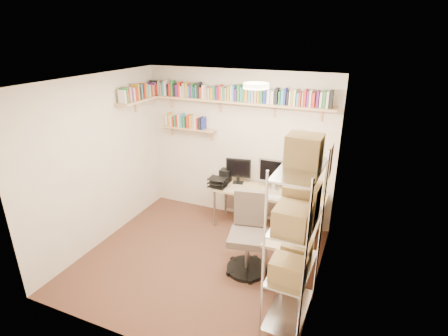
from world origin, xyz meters
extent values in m
plane|color=#46291E|center=(0.00, 0.00, 0.00)|extent=(3.20, 3.20, 0.00)
cube|color=beige|center=(0.00, 1.50, 1.25)|extent=(3.20, 0.04, 2.50)
cube|color=beige|center=(-1.60, 0.00, 1.25)|extent=(0.04, 3.00, 2.50)
cube|color=beige|center=(1.60, 0.00, 1.25)|extent=(0.04, 3.00, 2.50)
cube|color=beige|center=(0.00, -1.50, 1.25)|extent=(3.20, 0.04, 2.50)
cube|color=silver|center=(0.00, 0.00, 2.50)|extent=(3.20, 3.00, 0.04)
cube|color=silver|center=(1.59, 0.55, 1.55)|extent=(0.01, 0.30, 0.42)
cube|color=white|center=(1.59, 0.15, 1.50)|extent=(0.01, 0.28, 0.38)
cylinder|color=#FFEAC6|center=(0.70, 0.20, 2.46)|extent=(0.30, 0.30, 0.06)
cube|color=tan|center=(0.00, 1.38, 2.02)|extent=(3.05, 0.25, 0.03)
cube|color=tan|center=(-1.48, 0.95, 2.02)|extent=(0.25, 1.00, 0.03)
cube|color=tan|center=(-0.85, 1.40, 1.50)|extent=(0.95, 0.20, 0.02)
cube|color=tan|center=(-1.20, 1.44, 1.95)|extent=(0.03, 0.20, 0.20)
cube|color=tan|center=(-0.30, 1.44, 1.95)|extent=(0.03, 0.20, 0.20)
cube|color=tan|center=(0.60, 1.44, 1.95)|extent=(0.03, 0.20, 0.20)
cube|color=tan|center=(1.30, 1.44, 1.95)|extent=(0.03, 0.20, 0.20)
cube|color=teal|center=(-1.47, 1.38, 2.14)|extent=(0.02, 0.12, 0.21)
cube|color=gray|center=(-1.43, 1.38, 2.14)|extent=(0.03, 0.11, 0.21)
cube|color=red|center=(-1.39, 1.38, 2.12)|extent=(0.03, 0.14, 0.17)
cube|color=gray|center=(-1.36, 1.38, 2.15)|extent=(0.03, 0.14, 0.23)
cube|color=gray|center=(-1.32, 1.38, 2.13)|extent=(0.03, 0.12, 0.20)
cube|color=teal|center=(-1.27, 1.38, 2.15)|extent=(0.04, 0.13, 0.22)
cube|color=beige|center=(-1.23, 1.38, 2.16)|extent=(0.04, 0.15, 0.25)
cube|color=black|center=(-1.19, 1.38, 2.13)|extent=(0.03, 0.14, 0.19)
cube|color=red|center=(-1.15, 1.38, 2.14)|extent=(0.03, 0.15, 0.22)
cube|color=#267337|center=(-1.11, 1.38, 2.16)|extent=(0.03, 0.13, 0.25)
cube|color=black|center=(-1.07, 1.38, 2.13)|extent=(0.03, 0.11, 0.20)
cube|color=#541A61|center=(-1.02, 1.38, 2.13)|extent=(0.04, 0.14, 0.19)
cube|color=red|center=(-0.97, 1.38, 2.15)|extent=(0.04, 0.13, 0.24)
cube|color=beige|center=(-0.93, 1.38, 2.12)|extent=(0.03, 0.14, 0.18)
cube|color=gray|center=(-0.89, 1.38, 2.15)|extent=(0.04, 0.15, 0.23)
cube|color=#B98D22|center=(-0.84, 1.38, 2.15)|extent=(0.04, 0.12, 0.23)
cube|color=teal|center=(-0.80, 1.38, 2.12)|extent=(0.03, 0.14, 0.18)
cube|color=#541A61|center=(-0.77, 1.38, 2.14)|extent=(0.03, 0.15, 0.22)
cube|color=#267337|center=(-0.73, 1.38, 2.15)|extent=(0.02, 0.14, 0.22)
cube|color=navy|center=(-0.70, 1.38, 2.13)|extent=(0.03, 0.12, 0.18)
cube|color=#267337|center=(-0.66, 1.38, 2.14)|extent=(0.02, 0.15, 0.21)
cube|color=black|center=(-0.62, 1.38, 2.16)|extent=(0.04, 0.14, 0.25)
cube|color=red|center=(-0.58, 1.38, 2.12)|extent=(0.04, 0.13, 0.17)
cube|color=beige|center=(-0.54, 1.38, 2.14)|extent=(0.03, 0.12, 0.21)
cube|color=gray|center=(-0.49, 1.38, 2.12)|extent=(0.04, 0.14, 0.17)
cube|color=gray|center=(-0.44, 1.38, 2.12)|extent=(0.04, 0.12, 0.17)
cube|color=orange|center=(-0.39, 1.38, 2.13)|extent=(0.04, 0.13, 0.18)
cube|color=#267337|center=(-0.35, 1.38, 2.14)|extent=(0.04, 0.14, 0.20)
cube|color=#541A61|center=(-0.30, 1.38, 2.14)|extent=(0.04, 0.11, 0.20)
cube|color=red|center=(-0.25, 1.38, 2.15)|extent=(0.04, 0.11, 0.22)
cube|color=gray|center=(-0.22, 1.38, 2.14)|extent=(0.02, 0.12, 0.21)
cube|color=#267337|center=(-0.18, 1.38, 2.13)|extent=(0.03, 0.13, 0.19)
cube|color=gray|center=(-0.15, 1.38, 2.13)|extent=(0.03, 0.13, 0.19)
cube|color=#B98D22|center=(-0.10, 1.38, 2.14)|extent=(0.03, 0.12, 0.21)
cube|color=beige|center=(-0.06, 1.38, 2.15)|extent=(0.03, 0.11, 0.24)
cube|color=teal|center=(-0.03, 1.38, 2.15)|extent=(0.03, 0.15, 0.23)
cube|color=#541A61|center=(0.02, 1.38, 2.13)|extent=(0.03, 0.14, 0.18)
cube|color=#267337|center=(0.06, 1.38, 2.16)|extent=(0.04, 0.15, 0.25)
cube|color=teal|center=(0.11, 1.38, 2.14)|extent=(0.02, 0.13, 0.22)
cube|color=#267337|center=(0.14, 1.38, 2.14)|extent=(0.04, 0.13, 0.20)
cube|color=orange|center=(0.19, 1.38, 2.16)|extent=(0.04, 0.13, 0.24)
cube|color=teal|center=(0.24, 1.38, 2.13)|extent=(0.04, 0.14, 0.20)
cube|color=gray|center=(0.28, 1.38, 2.13)|extent=(0.03, 0.14, 0.20)
cube|color=gray|center=(0.33, 1.38, 2.15)|extent=(0.04, 0.14, 0.24)
cube|color=orange|center=(0.38, 1.38, 2.16)|extent=(0.03, 0.15, 0.24)
cube|color=#267337|center=(0.42, 1.38, 2.15)|extent=(0.04, 0.14, 0.22)
cube|color=navy|center=(0.48, 1.38, 2.16)|extent=(0.04, 0.13, 0.25)
cube|color=beige|center=(0.53, 1.38, 2.14)|extent=(0.04, 0.13, 0.20)
cube|color=beige|center=(0.59, 1.38, 2.13)|extent=(0.04, 0.15, 0.20)
cube|color=black|center=(0.65, 1.38, 2.15)|extent=(0.04, 0.14, 0.23)
cube|color=#267337|center=(0.70, 1.38, 2.13)|extent=(0.03, 0.12, 0.19)
cube|color=teal|center=(0.74, 1.38, 2.14)|extent=(0.04, 0.11, 0.21)
cube|color=navy|center=(0.78, 1.38, 2.15)|extent=(0.02, 0.14, 0.24)
cube|color=black|center=(0.82, 1.38, 2.13)|extent=(0.03, 0.11, 0.19)
cube|color=beige|center=(0.85, 1.38, 2.14)|extent=(0.02, 0.14, 0.21)
cube|color=#B98D22|center=(0.88, 1.38, 2.15)|extent=(0.03, 0.12, 0.23)
cube|color=beige|center=(0.92, 1.38, 2.15)|extent=(0.03, 0.14, 0.23)
cube|color=teal|center=(0.96, 1.38, 2.13)|extent=(0.03, 0.12, 0.18)
cube|color=red|center=(1.00, 1.38, 2.13)|extent=(0.03, 0.14, 0.20)
cube|color=gray|center=(1.03, 1.38, 2.14)|extent=(0.03, 0.12, 0.20)
cube|color=red|center=(1.07, 1.38, 2.15)|extent=(0.03, 0.14, 0.24)
cube|color=#541A61|center=(1.11, 1.38, 2.15)|extent=(0.03, 0.14, 0.22)
cube|color=beige|center=(1.14, 1.38, 2.15)|extent=(0.03, 0.14, 0.23)
cube|color=red|center=(1.19, 1.38, 2.14)|extent=(0.04, 0.14, 0.20)
cube|color=#541A61|center=(1.24, 1.38, 2.15)|extent=(0.04, 0.12, 0.23)
cube|color=beige|center=(1.29, 1.38, 2.14)|extent=(0.03, 0.13, 0.21)
cube|color=#267337|center=(1.33, 1.38, 2.15)|extent=(0.04, 0.14, 0.24)
cube|color=beige|center=(1.38, 1.38, 2.15)|extent=(0.03, 0.14, 0.23)
cube|color=black|center=(1.42, 1.38, 2.16)|extent=(0.04, 0.15, 0.25)
cube|color=beige|center=(-1.48, 0.52, 2.13)|extent=(0.13, 0.03, 0.20)
cube|color=#267337|center=(-1.48, 0.56, 2.15)|extent=(0.14, 0.03, 0.22)
cube|color=red|center=(-1.48, 0.60, 2.12)|extent=(0.12, 0.04, 0.17)
cube|color=gray|center=(-1.48, 0.65, 2.15)|extent=(0.13, 0.04, 0.22)
cube|color=#541A61|center=(-1.48, 0.69, 2.14)|extent=(0.11, 0.04, 0.21)
cube|color=beige|center=(-1.48, 0.73, 2.14)|extent=(0.14, 0.02, 0.20)
cube|color=red|center=(-1.48, 0.77, 2.14)|extent=(0.13, 0.03, 0.20)
cube|color=red|center=(-1.48, 0.81, 2.13)|extent=(0.12, 0.03, 0.19)
cube|color=#B98D22|center=(-1.48, 0.85, 2.16)|extent=(0.13, 0.03, 0.24)
cube|color=black|center=(-1.48, 0.89, 2.13)|extent=(0.13, 0.04, 0.20)
cube|color=teal|center=(-1.48, 0.93, 2.15)|extent=(0.13, 0.02, 0.23)
cube|color=black|center=(-1.48, 0.97, 2.14)|extent=(0.11, 0.03, 0.22)
cube|color=red|center=(-1.48, 1.02, 2.14)|extent=(0.12, 0.04, 0.22)
cube|color=#B98D22|center=(-1.48, 1.07, 2.15)|extent=(0.12, 0.04, 0.23)
cube|color=teal|center=(-1.48, 1.12, 2.14)|extent=(0.11, 0.03, 0.20)
cube|color=beige|center=(-1.48, 1.16, 2.13)|extent=(0.12, 0.03, 0.19)
cube|color=#541A61|center=(-1.48, 1.20, 2.13)|extent=(0.11, 0.03, 0.20)
cube|color=orange|center=(-1.48, 1.24, 2.12)|extent=(0.15, 0.04, 0.18)
cube|color=#541A61|center=(-1.48, 1.28, 2.14)|extent=(0.14, 0.03, 0.21)
cube|color=#267337|center=(-1.48, 1.32, 2.13)|extent=(0.11, 0.03, 0.20)
cube|color=black|center=(-1.48, 1.37, 2.15)|extent=(0.15, 0.04, 0.23)
cube|color=beige|center=(-1.26, 1.40, 1.61)|extent=(0.03, 0.11, 0.19)
cube|color=#B98D22|center=(-1.22, 1.40, 1.63)|extent=(0.03, 0.12, 0.23)
cube|color=beige|center=(-1.18, 1.40, 1.61)|extent=(0.04, 0.11, 0.19)
cube|color=red|center=(-1.13, 1.40, 1.60)|extent=(0.03, 0.15, 0.17)
cube|color=#267337|center=(-1.09, 1.40, 1.61)|extent=(0.03, 0.14, 0.19)
cube|color=red|center=(-1.05, 1.40, 1.61)|extent=(0.03, 0.12, 0.20)
cube|color=beige|center=(-1.02, 1.40, 1.62)|extent=(0.03, 0.15, 0.22)
cube|color=teal|center=(-0.98, 1.40, 1.62)|extent=(0.03, 0.14, 0.22)
cube|color=#267337|center=(-0.93, 1.40, 1.61)|extent=(0.04, 0.11, 0.19)
cube|color=black|center=(-0.88, 1.40, 1.60)|extent=(0.03, 0.12, 0.17)
cube|color=red|center=(-0.85, 1.40, 1.62)|extent=(0.04, 0.14, 0.22)
cube|color=#B98D22|center=(-0.79, 1.40, 1.62)|extent=(0.04, 0.14, 0.22)
cube|color=gray|center=(-0.75, 1.40, 1.62)|extent=(0.03, 0.13, 0.22)
cube|color=beige|center=(-0.71, 1.40, 1.63)|extent=(0.03, 0.13, 0.23)
cube|color=red|center=(-0.67, 1.40, 1.60)|extent=(0.03, 0.14, 0.18)
cube|color=black|center=(-0.62, 1.40, 1.61)|extent=(0.04, 0.14, 0.20)
cube|color=navy|center=(-0.57, 1.40, 1.61)|extent=(0.03, 0.15, 0.20)
cube|color=#D0AC87|center=(0.65, 1.18, 0.67)|extent=(1.76, 0.56, 0.04)
cube|color=#D0AC87|center=(1.25, 0.32, 0.67)|extent=(0.56, 1.21, 0.04)
cylinder|color=gray|center=(-0.19, 0.95, 0.33)|extent=(0.04, 0.04, 0.65)
cylinder|color=gray|center=(-0.19, 1.41, 0.33)|extent=(0.04, 0.04, 0.65)
cylinder|color=gray|center=(1.49, 1.41, 0.33)|extent=(0.04, 0.04, 0.65)
cylinder|color=gray|center=(1.02, -0.24, 0.33)|extent=(0.04, 0.04, 0.65)
cylinder|color=gray|center=(1.49, -0.24, 0.33)|extent=(0.04, 0.04, 0.65)
cube|color=gray|center=(0.65, 1.42, 0.37)|extent=(1.67, 0.02, 0.51)
cube|color=silver|center=(0.70, 1.29, 0.99)|extent=(0.51, 0.03, 0.39)
cube|color=black|center=(0.70, 1.27, 0.99)|extent=(0.46, 0.00, 0.34)
cube|color=black|center=(0.09, 1.29, 0.96)|extent=(0.41, 0.03, 0.32)
cube|color=black|center=(1.38, 0.36, 0.98)|extent=(0.03, 0.54, 0.35)
cube|color=silver|center=(1.37, 0.36, 0.98)|extent=(0.00, 0.48, 0.30)
cube|color=white|center=(0.70, 1.01, 0.69)|extent=(0.39, 0.12, 0.01)
cube|color=white|center=(1.11, 0.36, 0.69)|extent=(0.12, 0.37, 0.01)
cylinder|color=red|center=(1.11, 1.18, 0.70)|extent=(0.09, 0.09, 0.02)
cylinder|color=red|center=(1.11, 1.18, 0.84)|extent=(0.02, 0.02, 0.26)
cone|color=red|center=(1.11, 1.18, 0.98)|extent=(0.11, 0.11, 0.08)
sphere|color=#FFBF72|center=(1.11, 1.18, 0.96)|extent=(0.05, 0.05, 0.05)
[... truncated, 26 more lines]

